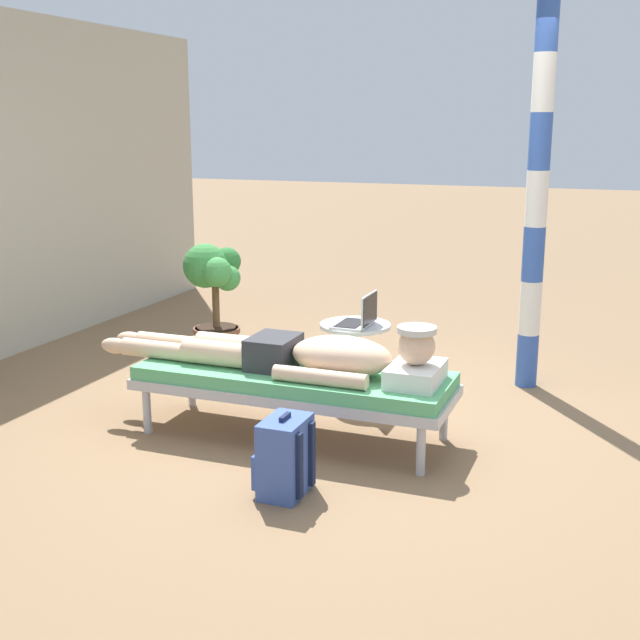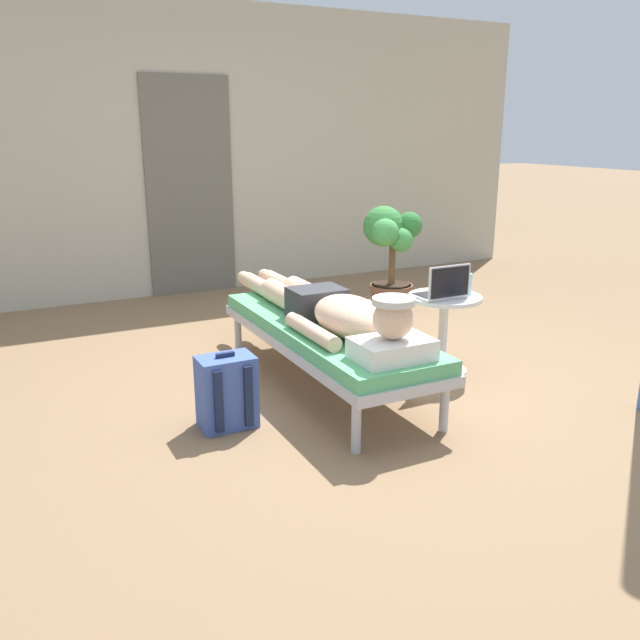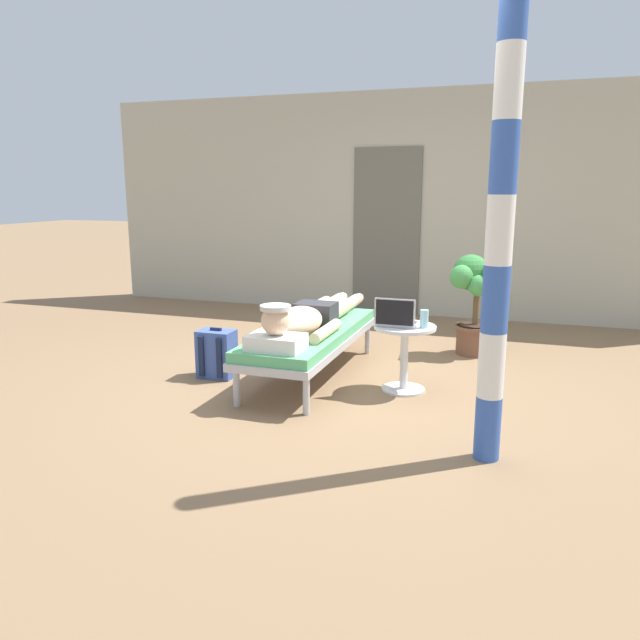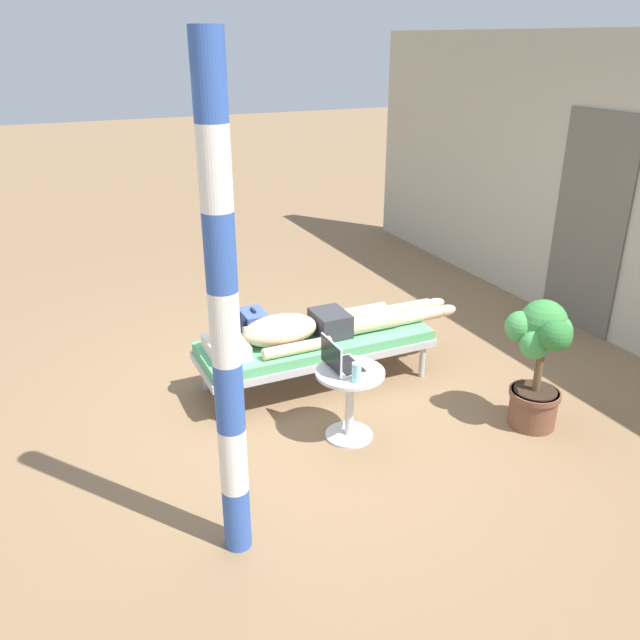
% 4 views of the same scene
% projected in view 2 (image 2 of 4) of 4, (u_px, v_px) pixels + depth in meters
% --- Properties ---
extents(ground_plane, '(40.00, 40.00, 0.00)m').
position_uv_depth(ground_plane, '(367.00, 388.00, 4.14)').
color(ground_plane, '#846647').
extents(house_wall_back, '(7.60, 0.20, 2.70)m').
position_uv_depth(house_wall_back, '(186.00, 151.00, 6.30)').
color(house_wall_back, '#B2AD99').
rests_on(house_wall_back, ground).
extents(house_door_panel, '(0.84, 0.03, 2.04)m').
position_uv_depth(house_door_panel, '(190.00, 187.00, 6.30)').
color(house_door_panel, '#625F54').
rests_on(house_door_panel, ground).
extents(lounge_chair, '(0.64, 1.90, 0.42)m').
position_uv_depth(lounge_chair, '(326.00, 334.00, 4.08)').
color(lounge_chair, '#B7B7BC').
rests_on(lounge_chair, ground).
extents(person_reclining, '(0.53, 2.17, 0.33)m').
position_uv_depth(person_reclining, '(332.00, 310.00, 3.97)').
color(person_reclining, white).
rests_on(person_reclining, lounge_chair).
extents(side_table, '(0.48, 0.48, 0.52)m').
position_uv_depth(side_table, '(443.00, 320.00, 4.34)').
color(side_table, silver).
rests_on(side_table, ground).
extents(laptop, '(0.31, 0.24, 0.23)m').
position_uv_depth(laptop, '(443.00, 289.00, 4.20)').
color(laptop, silver).
rests_on(laptop, side_table).
extents(drink_glass, '(0.06, 0.06, 0.14)m').
position_uv_depth(drink_glass, '(467.00, 284.00, 4.31)').
color(drink_glass, '#99D8E5').
rests_on(drink_glass, side_table).
extents(backpack, '(0.30, 0.26, 0.42)m').
position_uv_depth(backpack, '(227.00, 392.00, 3.58)').
color(backpack, '#3F59A5').
rests_on(backpack, ground).
extents(potted_plant, '(0.50, 0.42, 0.95)m').
position_uv_depth(potted_plant, '(390.00, 251.00, 5.56)').
color(potted_plant, brown).
rests_on(potted_plant, ground).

